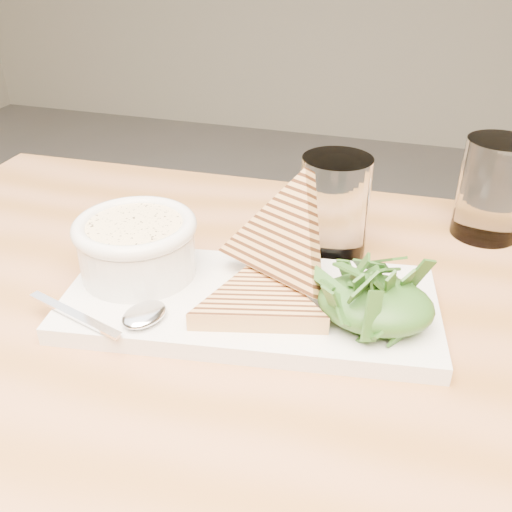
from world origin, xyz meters
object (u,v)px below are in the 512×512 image
(table_top, at_px, (352,401))
(glass_near, at_px, (334,208))
(platter, at_px, (250,303))
(soup_bowl, at_px, (138,253))
(glass_far, at_px, (492,189))

(table_top, relative_size, glass_near, 10.31)
(platter, relative_size, glass_near, 3.09)
(table_top, relative_size, platter, 3.33)
(platter, xyz_separation_m, glass_near, (0.05, 0.13, 0.05))
(soup_bowl, bearing_deg, glass_near, 36.01)
(table_top, xyz_separation_m, glass_far, (0.11, 0.30, 0.08))
(table_top, height_order, soup_bowl, soup_bowl)
(soup_bowl, bearing_deg, table_top, -18.47)
(glass_near, height_order, glass_far, glass_far)
(glass_near, bearing_deg, glass_far, 31.25)
(soup_bowl, distance_m, glass_far, 0.41)
(table_top, xyz_separation_m, glass_near, (-0.06, 0.20, 0.08))
(table_top, distance_m, platter, 0.14)
(platter, distance_m, glass_near, 0.15)
(platter, xyz_separation_m, glass_far, (0.22, 0.23, 0.05))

